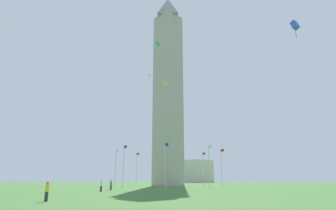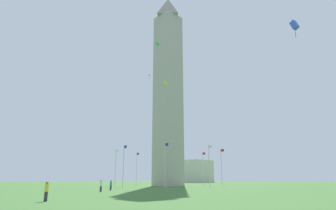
% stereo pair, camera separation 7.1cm
% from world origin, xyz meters
% --- Properties ---
extents(ground_plane, '(260.00, 260.00, 0.00)m').
position_xyz_m(ground_plane, '(0.00, 0.00, 0.00)').
color(ground_plane, '#3D6B2D').
extents(obelisk_monument, '(5.99, 5.99, 54.45)m').
position_xyz_m(obelisk_monument, '(0.00, 0.00, 27.23)').
color(obelisk_monument, '#A8A399').
rests_on(obelisk_monument, ground).
extents(flagpole_n, '(1.12, 0.14, 9.40)m').
position_xyz_m(flagpole_n, '(13.77, 0.00, 5.10)').
color(flagpole_n, silver).
rests_on(flagpole_n, ground).
extents(flagpole_ne, '(1.12, 0.14, 9.40)m').
position_xyz_m(flagpole_ne, '(9.75, 9.70, 5.10)').
color(flagpole_ne, silver).
rests_on(flagpole_ne, ground).
extents(flagpole_e, '(1.12, 0.14, 9.40)m').
position_xyz_m(flagpole_e, '(0.05, 13.72, 5.10)').
color(flagpole_e, silver).
rests_on(flagpole_e, ground).
extents(flagpole_se, '(1.12, 0.14, 9.40)m').
position_xyz_m(flagpole_se, '(-9.65, 9.70, 5.10)').
color(flagpole_se, silver).
rests_on(flagpole_se, ground).
extents(flagpole_s, '(1.12, 0.14, 9.40)m').
position_xyz_m(flagpole_s, '(-13.67, 0.00, 5.10)').
color(flagpole_s, silver).
rests_on(flagpole_s, ground).
extents(flagpole_sw, '(1.12, 0.14, 9.40)m').
position_xyz_m(flagpole_sw, '(-9.65, -9.70, 5.10)').
color(flagpole_sw, silver).
rests_on(flagpole_sw, ground).
extents(flagpole_w, '(1.12, 0.14, 9.40)m').
position_xyz_m(flagpole_w, '(0.05, -13.72, 5.10)').
color(flagpole_w, silver).
rests_on(flagpole_w, ground).
extents(flagpole_nw, '(1.12, 0.14, 9.40)m').
position_xyz_m(flagpole_nw, '(9.75, -9.70, 5.10)').
color(flagpole_nw, silver).
rests_on(flagpole_nw, ground).
extents(person_teal_shirt, '(0.32, 0.32, 1.66)m').
position_xyz_m(person_teal_shirt, '(12.39, -24.31, 0.82)').
color(person_teal_shirt, '#2D2D38').
rests_on(person_teal_shirt, ground).
extents(person_white_shirt, '(0.32, 0.32, 1.72)m').
position_xyz_m(person_white_shirt, '(16.31, -28.39, 0.86)').
color(person_white_shirt, '#2D2D38').
rests_on(person_white_shirt, ground).
extents(person_yellow_shirt, '(0.32, 0.32, 1.68)m').
position_xyz_m(person_yellow_shirt, '(29.63, -41.21, 0.83)').
color(person_yellow_shirt, '#2D2D38').
rests_on(person_yellow_shirt, ground).
extents(kite_green_box, '(1.00, 0.72, 1.79)m').
position_xyz_m(kite_green_box, '(14.51, -16.17, 28.85)').
color(kite_green_box, green).
extents(kite_yellow_box, '(0.45, 0.74, 1.70)m').
position_xyz_m(kite_yellow_box, '(12.85, -12.52, 21.53)').
color(kite_yellow_box, yellow).
extents(kite_white_delta, '(1.11, 1.33, 1.83)m').
position_xyz_m(kite_white_delta, '(1.66, -7.90, 27.53)').
color(kite_white_delta, white).
extents(kite_blue_box, '(0.90, 0.66, 1.95)m').
position_xyz_m(kite_blue_box, '(45.10, -23.59, 17.09)').
color(kite_blue_box, blue).
extents(distant_building, '(21.77, 13.23, 10.49)m').
position_xyz_m(distant_building, '(-45.58, 55.36, 5.25)').
color(distant_building, beige).
rests_on(distant_building, ground).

